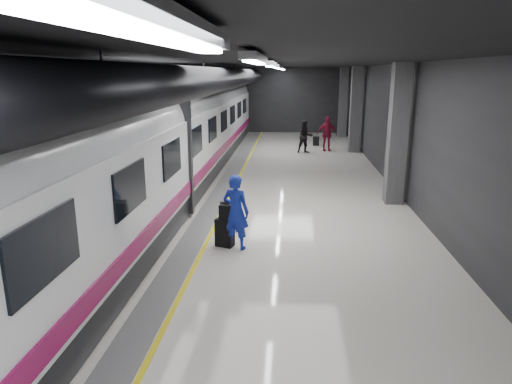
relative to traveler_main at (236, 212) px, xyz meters
name	(u,v)px	position (x,y,z in m)	size (l,w,h in m)	color
ground	(251,218)	(0.15, 2.42, -0.93)	(40.00, 40.00, 0.00)	silver
platform_hall	(244,95)	(-0.13, 3.38, 2.61)	(10.02, 40.02, 4.51)	black
train	(140,148)	(-3.09, 2.42, 1.14)	(3.05, 38.00, 4.05)	black
traveler_main	(236,212)	(0.00, 0.00, 0.00)	(0.68, 0.45, 1.86)	#1B1FCE
suitcase_main	(225,232)	(-0.30, 0.12, -0.58)	(0.43, 0.27, 0.70)	black
shoulder_bag	(225,212)	(-0.28, 0.08, -0.04)	(0.27, 0.15, 0.37)	black
traveler_far_a	(305,137)	(2.07, 13.87, -0.06)	(0.85, 0.66, 1.74)	black
traveler_far_b	(327,134)	(3.26, 14.62, 0.01)	(1.11, 0.46, 1.89)	maroon
suitcase_far	(316,141)	(2.79, 16.44, -0.66)	(0.36, 0.23, 0.53)	black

